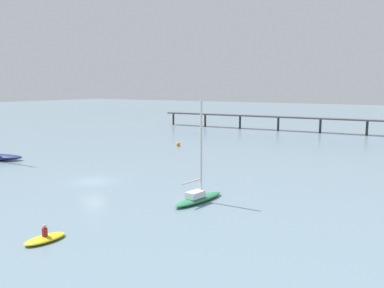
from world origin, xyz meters
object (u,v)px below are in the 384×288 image
Objects in this scene: dinghy_yellow at (45,238)px; mooring_buoy_inner at (178,144)px; sailboat_green at (198,195)px; pier at (349,113)px.

mooring_buoy_inner is at bearing 111.57° from dinghy_yellow.
sailboat_green reaches higher than mooring_buoy_inner.
pier is 39.11m from mooring_buoy_inner.
pier is 72.37m from dinghy_yellow.
dinghy_yellow is 4.61× the size of mooring_buoy_inner.
mooring_buoy_inner is at bearing -122.59° from pier.
pier is at bearing 85.70° from dinghy_yellow.
pier is at bearing 88.57° from sailboat_green.
pier is at bearing 57.41° from mooring_buoy_inner.
dinghy_yellow is at bearing -68.43° from mooring_buoy_inner.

